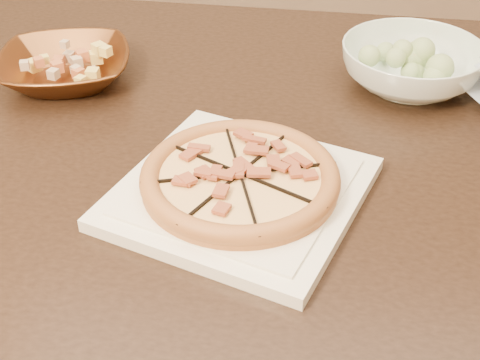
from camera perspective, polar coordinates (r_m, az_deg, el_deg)
The scene contains 7 objects.
dining_table at distance 1.08m, azimuth -5.84°, elevation 0.55°, with size 1.57×1.07×0.75m.
plate at distance 0.87m, azimuth -0.00°, elevation -1.03°, with size 0.38×0.38×0.02m.
pizza at distance 0.86m, azimuth -0.00°, elevation 0.21°, with size 0.26×0.26×0.03m.
bronze_bowl at distance 1.17m, azimuth -14.63°, elevation 9.23°, with size 0.22×0.22×0.05m, color brown.
mixed_dish at distance 1.15m, azimuth -14.98°, elevation 11.00°, with size 0.10×0.10×0.03m.
salad_bowl at distance 1.15m, azimuth 14.39°, elevation 9.39°, with size 0.23×0.23×0.07m, color white.
salad at distance 1.13m, azimuth 14.70°, elevation 11.84°, with size 0.10×0.11×0.04m.
Camera 1 is at (0.01, -1.00, 1.29)m, focal length 50.00 mm.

